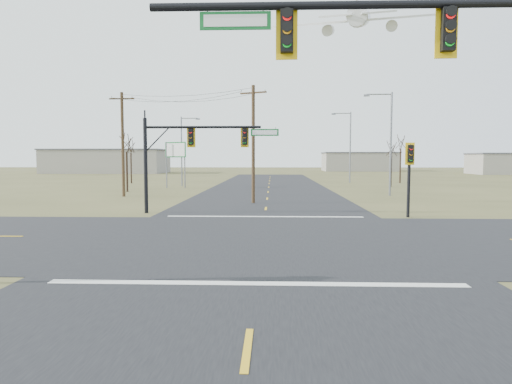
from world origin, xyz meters
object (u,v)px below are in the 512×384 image
utility_pole_far (123,143)px  mast_arm_far (194,144)px  streetlight_b (349,143)px  pedestal_signal_ne (410,163)px  utility_pole_near (253,142)px  streetlight_a (389,138)px  bare_tree_a (126,142)px  bare_tree_b (131,146)px  bare_tree_c (392,149)px  bare_tree_d (401,142)px  streetlight_c (183,147)px  mast_arm_near (467,71)px  highway_sign (175,155)px

utility_pole_far → mast_arm_far: bearing=-55.1°
streetlight_b → pedestal_signal_ne: bearing=-110.3°
mast_arm_far → utility_pole_near: utility_pole_near is taller
mast_arm_far → streetlight_a: bearing=19.9°
bare_tree_a → bare_tree_b: (-4.63, 16.23, 0.02)m
streetlight_b → bare_tree_c: streetlight_b is taller
bare_tree_b → bare_tree_d: size_ratio=0.90×
streetlight_a → streetlight_c: streetlight_a is taller
streetlight_c → bare_tree_a: 10.95m
mast_arm_near → utility_pole_far: bearing=124.9°
pedestal_signal_ne → bare_tree_a: bearing=144.2°
mast_arm_far → highway_sign: 26.04m
mast_arm_near → bare_tree_d: bearing=79.3°
utility_pole_near → mast_arm_far: bearing=-117.4°
utility_pole_near → streetlight_c: (-10.00, 22.15, 0.13)m
mast_arm_near → streetlight_a: bearing=82.4°
bare_tree_a → mast_arm_near: bearing=-60.8°
streetlight_b → streetlight_c: (-22.67, -8.84, -0.80)m
utility_pole_near → bare_tree_a: bearing=139.6°
streetlight_b → bare_tree_b: (-31.39, -2.76, -0.46)m
streetlight_c → bare_tree_a: streetlight_c is taller
pedestal_signal_ne → streetlight_b: bearing=90.6°
pedestal_signal_ne → bare_tree_a: bare_tree_a is taller
mast_arm_far → bare_tree_c: 35.35m
streetlight_a → mast_arm_far: bearing=-125.4°
streetlight_b → bare_tree_c: 9.70m
pedestal_signal_ne → streetlight_a: (2.81, 16.43, 2.23)m
pedestal_signal_ne → utility_pole_far: utility_pole_far is taller
bare_tree_a → bare_tree_b: size_ratio=1.01×
mast_arm_far → pedestal_signal_ne: bearing=-29.5°
utility_pole_far → highway_sign: bearing=79.3°
mast_arm_far → pedestal_signal_ne: (13.39, -1.64, -1.20)m
mast_arm_far → bare_tree_a: bearing=96.8°
streetlight_a → streetlight_c: size_ratio=1.11×
streetlight_c → mast_arm_far: bearing=-101.8°
utility_pole_far → streetlight_b: size_ratio=0.94×
utility_pole_far → bare_tree_d: utility_pole_far is taller
pedestal_signal_ne → bare_tree_b: size_ratio=0.69×
mast_arm_near → highway_sign: size_ratio=2.09×
bare_tree_a → bare_tree_c: 32.38m
mast_arm_far → bare_tree_d: bare_tree_d is taller
streetlight_a → bare_tree_c: streetlight_a is taller
mast_arm_near → bare_tree_d: (13.77, 55.47, 0.20)m
streetlight_a → bare_tree_b: streetlight_a is taller
pedestal_signal_ne → streetlight_b: streetlight_b is taller
streetlight_c → bare_tree_d: 31.40m
bare_tree_b → utility_pole_far: bearing=-74.4°
streetlight_a → bare_tree_d: size_ratio=1.33×
highway_sign → bare_tree_a: bearing=-98.1°
highway_sign → streetlight_b: size_ratio=0.54×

